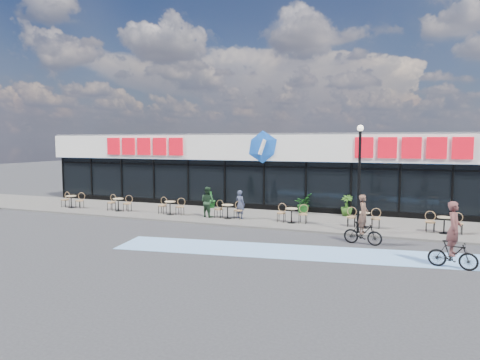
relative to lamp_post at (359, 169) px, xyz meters
The scene contains 19 objects.
ground 6.92m from the lamp_post, 158.45° to the right, with size 120.00×120.00×0.00m, color #28282B.
sidewalk 6.87m from the lamp_post, 159.31° to the left, with size 44.00×5.00×0.10m, color #5C5851.
bike_lane 5.14m from the lamp_post, 115.64° to the right, with size 14.00×2.20×0.01m, color #6A97C9.
building 9.62m from the lamp_post, 127.36° to the left, with size 30.60×6.57×4.75m.
lamp_post is the anchor object (origin of this frame).
bistro_set_0 17.20m from the lamp_post, behind, with size 1.54×0.62×0.90m.
bistro_set_1 13.83m from the lamp_post, behind, with size 1.54×0.62×0.90m.
bistro_set_2 10.49m from the lamp_post, behind, with size 1.54×0.62×0.90m.
bistro_set_3 7.24m from the lamp_post, 169.15° to the left, with size 1.54×0.62×0.90m.
bistro_set_4 4.27m from the lamp_post, 158.65° to the left, with size 1.54×0.62×0.90m.
bistro_set_5 2.72m from the lamp_post, 84.36° to the left, with size 1.54×0.62×0.90m.
bistro_set_6 4.47m from the lamp_post, 19.94° to the left, with size 1.54×0.62×0.90m.
potted_plant_left 10.22m from the lamp_post, 155.26° to the left, with size 0.57×0.46×1.03m, color #18561D.
potted_plant_mid 5.83m from the lamp_post, 128.94° to the left, with size 1.01×0.87×1.12m, color #154915.
potted_plant_right 4.86m from the lamp_post, 103.20° to the left, with size 0.64×0.64×1.14m, color #254814.
patron_left 6.65m from the lamp_post, 166.30° to the left, with size 0.54×0.36×1.49m, color #333950.
patron_right 8.25m from the lamp_post, behind, with size 0.79×0.61×1.62m, color #1B311D.
cyclist_a 5.67m from the lamp_post, 50.33° to the right, with size 1.57×0.74×2.21m.
cyclist_b 2.82m from the lamp_post, 78.62° to the right, with size 1.58×0.65×2.02m.
Camera 1 is at (7.50, -16.94, 4.16)m, focal length 32.00 mm.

